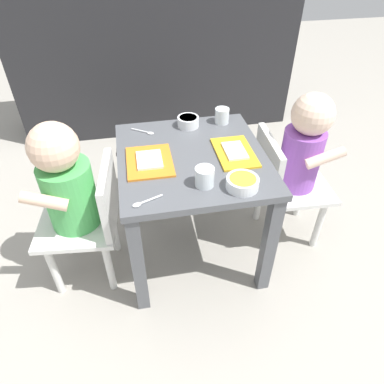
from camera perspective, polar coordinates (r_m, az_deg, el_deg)
ground_plane at (r=1.56m, az=0.00°, el=-8.85°), size 7.00×7.00×0.00m
kitchen_cabinet_back at (r=2.32m, az=-6.10°, el=22.98°), size 1.67×0.39×1.03m
dining_table at (r=1.30m, az=0.00°, el=2.62°), size 0.52×0.55×0.48m
seated_child_left at (r=1.25m, az=-19.09°, el=0.46°), size 0.31×0.31×0.67m
seated_child_right at (r=1.42m, az=17.02°, el=5.90°), size 0.29×0.29×0.67m
dog at (r=1.81m, az=-5.33°, el=7.77°), size 0.46×0.35×0.33m
food_tray_left at (r=1.21m, az=-6.94°, el=5.01°), size 0.16×0.20×0.02m
food_tray_right at (r=1.26m, az=6.96°, el=6.49°), size 0.13×0.21×0.02m
water_cup_left at (r=1.09m, az=2.06°, el=2.31°), size 0.06×0.06×0.06m
water_cup_right at (r=1.45m, az=4.90°, el=12.15°), size 0.06×0.06×0.06m
veggie_bowl_near at (r=1.10m, az=8.22°, el=1.52°), size 0.10×0.10×0.04m
veggie_bowl_far at (r=1.42m, az=-0.63°, el=11.44°), size 0.09×0.09×0.04m
spoon_by_left_tray at (r=1.39m, az=-7.68°, el=9.70°), size 0.09×0.07×0.01m
spoon_by_right_tray at (r=1.05m, az=-7.77°, el=-1.61°), size 0.10×0.05×0.01m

